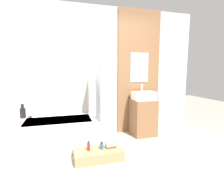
% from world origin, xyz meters
% --- Properties ---
extents(ground_plane, '(12.00, 12.00, 0.00)m').
position_xyz_m(ground_plane, '(0.00, 0.00, 0.00)').
color(ground_plane, '#A39989').
extents(wall_tiled_back, '(4.20, 0.06, 2.60)m').
position_xyz_m(wall_tiled_back, '(0.00, 1.58, 1.30)').
color(wall_tiled_back, beige).
rests_on(wall_tiled_back, ground_plane).
extents(wall_wood_accent, '(0.95, 0.04, 2.60)m').
position_xyz_m(wall_wood_accent, '(0.86, 1.53, 1.30)').
color(wall_wood_accent, brown).
rests_on(wall_wood_accent, ground_plane).
extents(bathtub, '(1.43, 0.79, 0.49)m').
position_xyz_m(bathtub, '(-0.83, 1.14, 0.25)').
color(bathtub, white).
rests_on(bathtub, ground_plane).
extents(glass_shower_screen, '(0.01, 0.48, 1.07)m').
position_xyz_m(glass_shower_screen, '(-0.15, 1.00, 1.02)').
color(glass_shower_screen, silver).
rests_on(glass_shower_screen, bathtub).
extents(wooden_step_bench, '(0.73, 0.38, 0.15)m').
position_xyz_m(wooden_step_bench, '(-0.25, 0.50, 0.08)').
color(wooden_step_bench, '#A87F56').
rests_on(wooden_step_bench, ground_plane).
extents(vanity_cabinet, '(0.46, 0.46, 0.74)m').
position_xyz_m(vanity_cabinet, '(0.86, 1.28, 0.37)').
color(vanity_cabinet, brown).
rests_on(vanity_cabinet, ground_plane).
extents(sink, '(0.44, 0.31, 0.32)m').
position_xyz_m(sink, '(0.86, 1.28, 0.83)').
color(sink, white).
rests_on(sink, vanity_cabinet).
extents(vase_tall_dark, '(0.09, 0.09, 0.26)m').
position_xyz_m(vase_tall_dark, '(-1.45, 1.43, 0.59)').
color(vase_tall_dark, black).
rests_on(vase_tall_dark, bathtub).
extents(vase_round_light, '(0.09, 0.09, 0.09)m').
position_xyz_m(vase_round_light, '(-1.32, 1.43, 0.53)').
color(vase_round_light, silver).
rests_on(vase_round_light, bathtub).
extents(bottle_soap_primary, '(0.04, 0.04, 0.15)m').
position_xyz_m(bottle_soap_primary, '(-0.40, 0.50, 0.22)').
color(bottle_soap_primary, red).
rests_on(bottle_soap_primary, wooden_step_bench).
extents(bottle_soap_secondary, '(0.06, 0.06, 0.11)m').
position_xyz_m(bottle_soap_secondary, '(-0.20, 0.50, 0.20)').
color(bottle_soap_secondary, '#2D567A').
rests_on(bottle_soap_secondary, wooden_step_bench).
extents(towel_roll, '(0.16, 0.09, 0.09)m').
position_xyz_m(towel_roll, '(-0.05, 0.50, 0.20)').
color(towel_roll, gray).
rests_on(towel_roll, wooden_step_bench).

